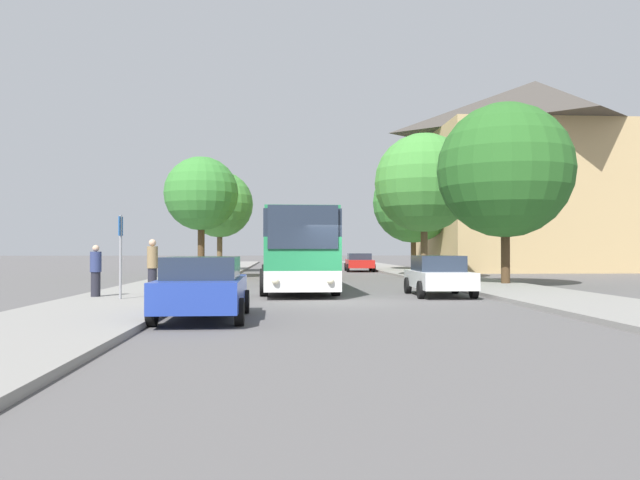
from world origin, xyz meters
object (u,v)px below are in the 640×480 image
(bus_middle, at_px, (296,247))
(tree_left_near, at_px, (220,204))
(bus_front, at_px, (296,249))
(parked_car_left_curb, at_px, (203,287))
(tree_right_far, at_px, (413,202))
(pedestrian_waiting_far, at_px, (152,266))
(tree_left_far, at_px, (201,194))
(parked_car_right_near, at_px, (439,275))
(parked_car_right_far, at_px, (359,262))
(tree_right_mid, at_px, (424,183))
(bus_stop_sign, at_px, (121,247))
(pedestrian_waiting_near, at_px, (96,271))
(tree_right_near, at_px, (505,170))

(bus_middle, bearing_deg, tree_left_near, 126.19)
(bus_front, bearing_deg, parked_car_left_curb, -104.62)
(tree_right_far, bearing_deg, parked_car_left_curb, -110.33)
(bus_front, relative_size, tree_right_far, 1.23)
(pedestrian_waiting_far, height_order, tree_right_far, tree_right_far)
(tree_left_far, height_order, tree_right_far, tree_right_far)
(parked_car_right_near, height_order, parked_car_right_far, parked_car_right_near)
(bus_middle, relative_size, tree_right_mid, 1.37)
(parked_car_left_curb, height_order, parked_car_right_near, parked_car_left_curb)
(parked_car_right_far, relative_size, tree_right_far, 0.54)
(bus_front, xyz_separation_m, tree_right_mid, (7.64, 10.11, 3.85))
(bus_stop_sign, bearing_deg, bus_front, 46.15)
(tree_right_mid, bearing_deg, parked_car_right_near, -100.78)
(bus_stop_sign, xyz_separation_m, pedestrian_waiting_near, (-1.05, 1.02, -0.77))
(parked_car_left_curb, height_order, tree_right_near, tree_right_near)
(parked_car_left_curb, xyz_separation_m, tree_right_mid, (10.12, 20.52, 4.76))
(pedestrian_waiting_near, distance_m, tree_left_near, 26.49)
(pedestrian_waiting_far, relative_size, tree_left_near, 0.26)
(pedestrian_waiting_near, relative_size, tree_left_far, 0.24)
(parked_car_left_curb, distance_m, tree_left_far, 22.18)
(pedestrian_waiting_far, bearing_deg, bus_front, -179.66)
(bus_front, distance_m, tree_right_far, 24.34)
(parked_car_right_far, bearing_deg, tree_right_mid, 103.64)
(parked_car_right_far, relative_size, bus_stop_sign, 1.74)
(parked_car_right_far, distance_m, pedestrian_waiting_far, 27.87)
(tree_left_far, relative_size, tree_right_near, 0.85)
(bus_stop_sign, relative_size, tree_right_far, 0.31)
(bus_middle, height_order, tree_right_near, tree_right_near)
(pedestrian_waiting_near, distance_m, tree_right_near, 18.23)
(parked_car_left_curb, xyz_separation_m, tree_right_far, (12.04, 32.50, 4.55))
(bus_middle, relative_size, tree_right_far, 1.37)
(pedestrian_waiting_near, xyz_separation_m, tree_right_mid, (14.29, 14.93, 4.55))
(tree_right_far, bearing_deg, bus_front, -113.40)
(parked_car_right_near, relative_size, bus_stop_sign, 1.59)
(parked_car_right_far, bearing_deg, tree_right_near, 104.77)
(bus_front, bearing_deg, tree_right_near, 12.05)
(tree_left_far, bearing_deg, tree_right_mid, -4.81)
(tree_left_far, xyz_separation_m, tree_right_far, (14.87, 10.89, 0.39))
(parked_car_right_near, distance_m, tree_right_mid, 14.38)
(parked_car_right_near, height_order, pedestrian_waiting_near, pedestrian_waiting_near)
(bus_front, height_order, pedestrian_waiting_near, bus_front)
(pedestrian_waiting_near, relative_size, tree_right_far, 0.20)
(bus_front, xyz_separation_m, tree_right_near, (9.58, 2.26, 3.59))
(tree_right_near, bearing_deg, tree_left_far, 149.02)
(parked_car_left_curb, height_order, tree_right_mid, tree_right_mid)
(tree_left_far, distance_m, tree_right_mid, 13.01)
(bus_middle, bearing_deg, pedestrian_waiting_far, -105.43)
(parked_car_right_far, bearing_deg, parked_car_right_near, 92.02)
(pedestrian_waiting_far, bearing_deg, pedestrian_waiting_near, -12.36)
(tree_right_mid, bearing_deg, tree_left_near, 138.95)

